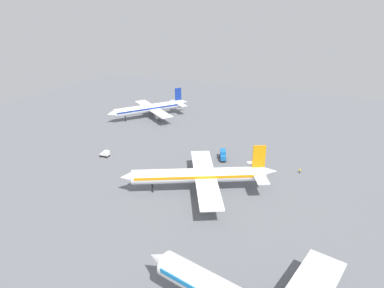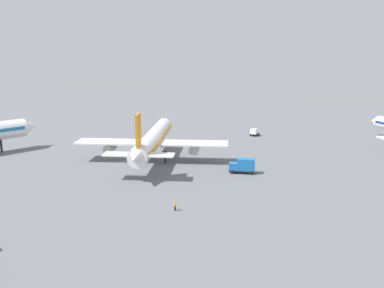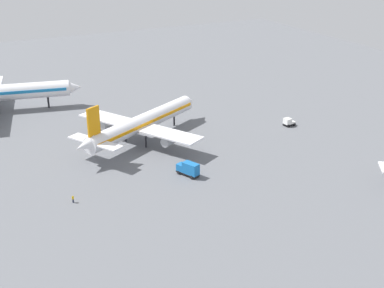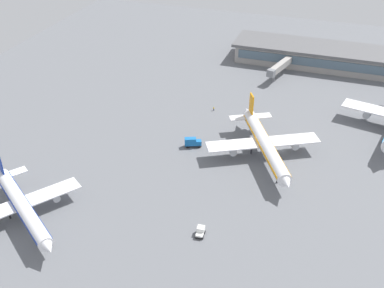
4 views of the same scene
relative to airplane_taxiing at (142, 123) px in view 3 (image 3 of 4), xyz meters
The scene contains 5 objects.
ground 9.06m from the airplane_taxiing, 130.34° to the right, with size 288.00×288.00×0.00m, color slate.
airplane_taxiing is the anchor object (origin of this frame).
baggage_tug 42.27m from the airplane_taxiing, 78.68° to the left, with size 2.45×3.35×2.30m.
catering_truck 24.29m from the airplane_taxiing, ahead, with size 5.90×3.91×3.30m.
ground_crew_worker 35.36m from the airplane_taxiing, 45.84° to the right, with size 0.53×0.53×1.67m.
Camera 3 is at (125.11, -41.02, 52.84)m, focal length 49.24 mm.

